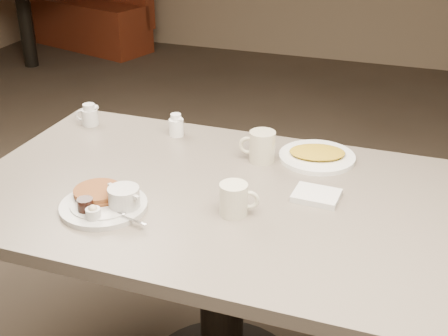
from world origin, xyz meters
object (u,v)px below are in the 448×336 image
(diner_table, at_px, (222,242))
(booth_back_left, at_px, (88,6))
(main_plate, at_px, (106,201))
(coffee_mug_near, at_px, (235,199))
(coffee_mug_far, at_px, (261,146))
(hash_plate, at_px, (317,155))
(creamer_left, at_px, (89,115))
(creamer_right, at_px, (176,126))

(diner_table, xyz_separation_m, booth_back_left, (-2.66, 3.59, -0.17))
(main_plate, height_order, coffee_mug_near, coffee_mug_near)
(coffee_mug_far, bearing_deg, main_plate, -126.31)
(hash_plate, bearing_deg, diner_table, -124.49)
(hash_plate, bearing_deg, main_plate, -133.95)
(coffee_mug_near, height_order, hash_plate, coffee_mug_near)
(coffee_mug_near, height_order, booth_back_left, booth_back_left)
(coffee_mug_far, distance_m, creamer_left, 0.68)
(diner_table, bearing_deg, hash_plate, 55.51)
(main_plate, relative_size, hash_plate, 1.05)
(creamer_right, bearing_deg, coffee_mug_near, -50.19)
(creamer_left, bearing_deg, diner_table, -26.92)
(coffee_mug_near, relative_size, hash_plate, 0.39)
(creamer_left, xyz_separation_m, hash_plate, (0.84, -0.01, -0.02))
(main_plate, distance_m, creamer_right, 0.53)
(coffee_mug_far, bearing_deg, hash_plate, 23.05)
(main_plate, distance_m, coffee_mug_near, 0.35)
(hash_plate, distance_m, booth_back_left, 4.38)
(coffee_mug_far, relative_size, hash_plate, 0.41)
(creamer_left, bearing_deg, main_plate, -54.85)
(coffee_mug_near, bearing_deg, coffee_mug_far, 94.28)
(diner_table, xyz_separation_m, creamer_right, (-0.29, 0.34, 0.21))
(coffee_mug_near, distance_m, coffee_mug_far, 0.34)
(main_plate, relative_size, coffee_mug_near, 2.71)
(coffee_mug_near, relative_size, creamer_right, 1.46)
(main_plate, height_order, creamer_right, creamer_right)
(main_plate, height_order, booth_back_left, booth_back_left)
(coffee_mug_far, bearing_deg, creamer_right, 164.29)
(diner_table, relative_size, main_plate, 4.74)
(main_plate, xyz_separation_m, creamer_right, (-0.02, 0.52, 0.01))
(coffee_mug_far, xyz_separation_m, hash_plate, (0.17, 0.07, -0.04))
(hash_plate, bearing_deg, booth_back_left, 131.21)
(creamer_left, height_order, creamer_right, same)
(diner_table, distance_m, coffee_mug_near, 0.25)
(booth_back_left, bearing_deg, creamer_right, -53.98)
(coffee_mug_near, bearing_deg, hash_plate, 71.01)
(creamer_right, distance_m, hash_plate, 0.51)
(hash_plate, relative_size, booth_back_left, 0.18)
(creamer_right, bearing_deg, creamer_left, -176.95)
(diner_table, bearing_deg, coffee_mug_near, -53.90)
(main_plate, distance_m, hash_plate, 0.70)
(diner_table, height_order, booth_back_left, booth_back_left)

